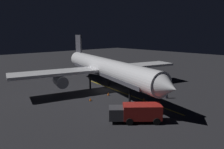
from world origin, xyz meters
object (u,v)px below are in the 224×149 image
at_px(catering_truck, 146,78).
at_px(traffic_cone_near_left, 167,96).
at_px(ground_crew_worker, 167,93).
at_px(traffic_cone_under_wing, 108,94).
at_px(airliner, 104,68).
at_px(traffic_cone_near_right, 144,99).
at_px(traffic_cone_far, 90,99).
at_px(baggage_truck, 137,113).

xyz_separation_m(catering_truck, traffic_cone_near_left, (6.23, 9.57, -0.90)).
xyz_separation_m(ground_crew_worker, traffic_cone_under_wing, (6.30, -8.18, -0.64)).
bearing_deg(catering_truck, traffic_cone_near_left, 56.94).
distance_m(traffic_cone_near_left, traffic_cone_under_wing, 10.44).
height_order(airliner, catering_truck, airliner).
bearing_deg(traffic_cone_near_right, traffic_cone_near_left, 161.93).
bearing_deg(ground_crew_worker, catering_truck, -124.58).
distance_m(traffic_cone_near_left, traffic_cone_near_right, 4.81).
bearing_deg(traffic_cone_under_wing, airliner, -118.58).
bearing_deg(traffic_cone_near_right, catering_truck, -143.22).
bearing_deg(traffic_cone_far, airliner, -148.27).
bearing_deg(ground_crew_worker, traffic_cone_near_right, -24.64).
bearing_deg(traffic_cone_near_left, traffic_cone_near_right, -18.07).
height_order(baggage_truck, ground_crew_worker, baggage_truck).
bearing_deg(baggage_truck, traffic_cone_near_left, -164.82).
xyz_separation_m(traffic_cone_under_wing, traffic_cone_far, (4.28, 0.29, 0.00)).
distance_m(baggage_truck, traffic_cone_far, 10.82).
bearing_deg(catering_truck, traffic_cone_under_wing, 7.46).
xyz_separation_m(baggage_truck, traffic_cone_under_wing, (-4.92, -11.05, -0.97)).
distance_m(ground_crew_worker, traffic_cone_near_right, 4.42).
relative_size(catering_truck, traffic_cone_near_right, 10.55).
xyz_separation_m(airliner, traffic_cone_far, (6.21, 3.84, -4.19)).
bearing_deg(traffic_cone_under_wing, baggage_truck, 66.00).
xyz_separation_m(baggage_truck, catering_truck, (-18.04, -12.77, -0.06)).
bearing_deg(baggage_truck, traffic_cone_near_right, -147.04).
xyz_separation_m(catering_truck, traffic_cone_far, (17.40, 2.01, -0.90)).
bearing_deg(airliner, baggage_truck, 64.85).
distance_m(baggage_truck, traffic_cone_under_wing, 12.14).
height_order(baggage_truck, catering_truck, baggage_truck).
height_order(baggage_truck, traffic_cone_near_left, baggage_truck).
xyz_separation_m(ground_crew_worker, traffic_cone_near_left, (-0.60, -0.33, -0.64)).
distance_m(airliner, baggage_truck, 16.45).
height_order(airliner, baggage_truck, airliner).
distance_m(traffic_cone_near_left, traffic_cone_far, 13.49).
distance_m(baggage_truck, catering_truck, 22.11).
distance_m(airliner, ground_crew_worker, 13.01).
distance_m(traffic_cone_near_right, traffic_cone_far, 8.96).
height_order(traffic_cone_under_wing, traffic_cone_far, same).
height_order(airliner, traffic_cone_under_wing, airliner).
height_order(traffic_cone_near_left, traffic_cone_far, same).
bearing_deg(ground_crew_worker, traffic_cone_far, -36.70).
bearing_deg(traffic_cone_under_wing, catering_truck, -172.54).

